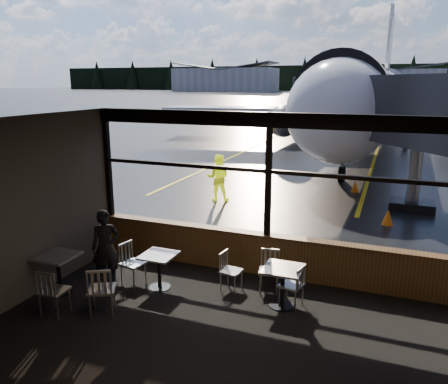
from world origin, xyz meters
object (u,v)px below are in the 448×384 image
Objects in this scene: chair_mid_w at (133,264)px; cone_extra at (388,217)px; cafe_table_mid at (159,271)px; chair_left_s at (54,291)px; ground_crew at (218,178)px; chair_near_n at (269,272)px; jet_bridge at (439,147)px; cafe_table_left at (59,274)px; cone_wing at (298,141)px; airliner at (375,58)px; passenger at (106,247)px; cone_nose at (355,186)px; chair_mid_s at (102,290)px; chair_near_e at (291,286)px; chair_near_w at (231,271)px; cafe_table_near at (282,287)px.

chair_mid_w is 1.93× the size of cone_extra.
cafe_table_mid is 2.02m from chair_left_s.
chair_left_s is 0.56× the size of ground_crew.
jet_bridge is at bearing -129.28° from chair_near_n.
jet_bridge is at bearing 47.26° from cafe_table_left.
cafe_table_left is 0.94× the size of chair_near_n.
cafe_table_left reaches higher than cone_wing.
jet_bridge is (2.79, -16.73, -3.33)m from airliner.
cone_nose is at bearing 33.96° from passenger.
chair_mid_s is 1.04× the size of chair_left_s.
airliner is at bearing 99.46° from jet_bridge.
cafe_table_left reaches higher than cafe_table_mid.
chair_left_s is at bearing -53.54° from cafe_table_left.
chair_left_s is 2.00× the size of cone_extra.
chair_near_e is 0.87× the size of chair_mid_s.
cafe_table_left is at bearing 134.90° from chair_mid_s.
chair_near_e is (-0.00, -23.40, -5.15)m from airliner.
chair_left_s is at bearing -110.38° from cone_nose.
jet_bridge is 6.52× the size of passenger.
chair_left_s reaches higher than cone_wing.
chair_left_s reaches higher than cone_extra.
chair_near_w is at bearing 99.13° from ground_crew.
chair_near_w is at bearing -81.69° from cone_wing.
chair_near_n is 1.97× the size of cone_nose.
cone_nose is at bearing 72.94° from cafe_table_mid.
passenger is at bearing -69.67° from chair_near_w.
chair_mid_s is at bearing -125.70° from jet_bridge.
chair_mid_w is at bearing -128.60° from cone_extra.
passenger is 3.51× the size of cone_wing.
cone_extra is (5.38, 6.19, -0.55)m from passenger.
cafe_table_left is 11.66m from cone_nose.
chair_near_n is at bearing 9.31° from chair_mid_s.
cafe_table_near is 6.12m from cone_extra.
ground_crew is at bearing 101.98° from cafe_table_mid.
cone_nose is (0.89, 9.09, -0.21)m from chair_near_n.
passenger is at bearing -171.73° from cafe_table_mid.
chair_near_e reaches higher than cafe_table_left.
ground_crew is at bearing -101.96° from airliner.
cone_extra is (2.13, 5.35, -0.19)m from chair_near_n.
cone_wing is at bearing 94.60° from cafe_table_mid.
cone_wing is at bearing 87.15° from chair_left_s.
cafe_table_mid is 0.45× the size of ground_crew.
jet_bridge is 12.27× the size of chair_near_e.
cafe_table_mid is at bearing 108.27° from chair_near_e.
chair_mid_w is 6.86m from ground_crew.
passenger reaches higher than cone_nose.
cafe_table_mid is 1.46m from chair_near_w.
airliner is 23.21× the size of passenger.
passenger is (-3.64, -0.33, 0.40)m from cafe_table_near.
chair_near_n is (-0.39, 0.51, 0.03)m from cafe_table_near.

